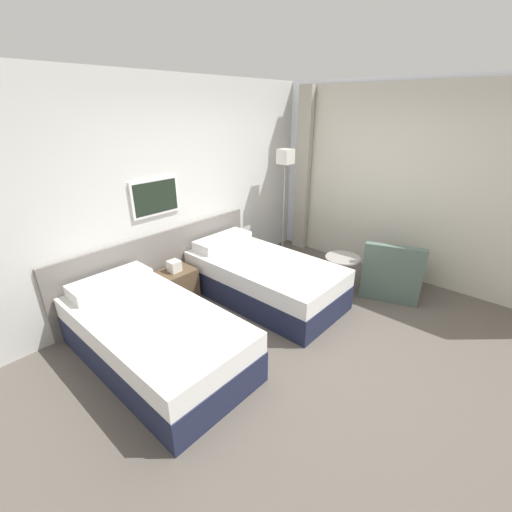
{
  "coord_description": "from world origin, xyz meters",
  "views": [
    {
      "loc": [
        -2.74,
        -1.62,
        2.35
      ],
      "look_at": [
        0.06,
        0.88,
        0.69
      ],
      "focal_mm": 24.0,
      "sensor_mm": 36.0,
      "label": 1
    }
  ],
  "objects_px": {
    "bed_near_window": "(263,278)",
    "armchair": "(391,274)",
    "bed_near_door": "(154,336)",
    "nightstand": "(176,285)",
    "floor_lamp": "(285,171)",
    "side_table": "(342,267)"
  },
  "relations": [
    {
      "from": "bed_near_window",
      "to": "armchair",
      "type": "bearing_deg",
      "value": -43.17
    },
    {
      "from": "bed_near_window",
      "to": "armchair",
      "type": "xyz_separation_m",
      "value": [
        1.27,
        -1.19,
        -0.02
      ]
    },
    {
      "from": "bed_near_door",
      "to": "bed_near_window",
      "type": "distance_m",
      "value": 1.65
    },
    {
      "from": "nightstand",
      "to": "armchair",
      "type": "relative_size",
      "value": 0.61
    },
    {
      "from": "bed_near_door",
      "to": "side_table",
      "type": "height_order",
      "value": "bed_near_door"
    },
    {
      "from": "bed_near_window",
      "to": "floor_lamp",
      "type": "height_order",
      "value": "floor_lamp"
    },
    {
      "from": "bed_near_door",
      "to": "bed_near_window",
      "type": "height_order",
      "value": "same"
    },
    {
      "from": "bed_near_door",
      "to": "armchair",
      "type": "bearing_deg",
      "value": -22.2
    },
    {
      "from": "bed_near_window",
      "to": "floor_lamp",
      "type": "relative_size",
      "value": 1.15
    },
    {
      "from": "armchair",
      "to": "floor_lamp",
      "type": "bearing_deg",
      "value": -19.36
    },
    {
      "from": "armchair",
      "to": "bed_near_door",
      "type": "bearing_deg",
      "value": 47.98
    },
    {
      "from": "bed_near_window",
      "to": "floor_lamp",
      "type": "bearing_deg",
      "value": 27.23
    },
    {
      "from": "nightstand",
      "to": "armchair",
      "type": "bearing_deg",
      "value": -43.1
    },
    {
      "from": "bed_near_door",
      "to": "floor_lamp",
      "type": "xyz_separation_m",
      "value": [
        2.9,
        0.64,
        1.14
      ]
    },
    {
      "from": "floor_lamp",
      "to": "bed_near_window",
      "type": "bearing_deg",
      "value": -152.77
    },
    {
      "from": "bed_near_door",
      "to": "nightstand",
      "type": "distance_m",
      "value": 1.13
    },
    {
      "from": "armchair",
      "to": "bed_near_window",
      "type": "bearing_deg",
      "value": 27.02
    },
    {
      "from": "bed_near_window",
      "to": "floor_lamp",
      "type": "xyz_separation_m",
      "value": [
        1.25,
        0.64,
        1.14
      ]
    },
    {
      "from": "floor_lamp",
      "to": "side_table",
      "type": "bearing_deg",
      "value": -108.13
    },
    {
      "from": "armchair",
      "to": "nightstand",
      "type": "bearing_deg",
      "value": 27.09
    },
    {
      "from": "bed_near_door",
      "to": "bed_near_window",
      "type": "relative_size",
      "value": 1.0
    },
    {
      "from": "bed_near_door",
      "to": "armchair",
      "type": "relative_size",
      "value": 2.13
    }
  ]
}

